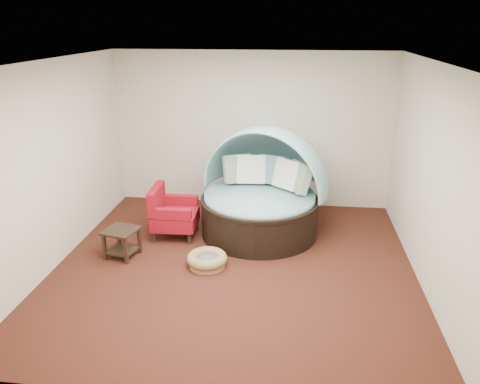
# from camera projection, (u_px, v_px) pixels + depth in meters

# --- Properties ---
(floor) EXTENTS (5.00, 5.00, 0.00)m
(floor) POSITION_uv_depth(u_px,v_px,m) (234.00, 266.00, 6.61)
(floor) COLOR #461E14
(floor) RESTS_ON ground
(wall_back) EXTENTS (5.00, 0.00, 5.00)m
(wall_back) POSITION_uv_depth(u_px,v_px,m) (252.00, 130.00, 8.46)
(wall_back) COLOR beige
(wall_back) RESTS_ON floor
(wall_front) EXTENTS (5.00, 0.00, 5.00)m
(wall_front) POSITION_uv_depth(u_px,v_px,m) (193.00, 265.00, 3.80)
(wall_front) COLOR beige
(wall_front) RESTS_ON floor
(wall_left) EXTENTS (0.00, 5.00, 5.00)m
(wall_left) POSITION_uv_depth(u_px,v_px,m) (53.00, 165.00, 6.41)
(wall_left) COLOR beige
(wall_left) RESTS_ON floor
(wall_right) EXTENTS (0.00, 5.00, 5.00)m
(wall_right) POSITION_uv_depth(u_px,v_px,m) (431.00, 179.00, 5.85)
(wall_right) COLOR beige
(wall_right) RESTS_ON floor
(ceiling) EXTENTS (5.00, 5.00, 0.00)m
(ceiling) POSITION_uv_depth(u_px,v_px,m) (233.00, 62.00, 5.65)
(ceiling) COLOR white
(ceiling) RESTS_ON wall_back
(canopy_daybed) EXTENTS (2.41, 2.38, 1.73)m
(canopy_daybed) POSITION_uv_depth(u_px,v_px,m) (263.00, 185.00, 7.46)
(canopy_daybed) COLOR black
(canopy_daybed) RESTS_ON floor
(pet_basket) EXTENTS (0.73, 0.73, 0.20)m
(pet_basket) POSITION_uv_depth(u_px,v_px,m) (207.00, 260.00, 6.58)
(pet_basket) COLOR olive
(pet_basket) RESTS_ON floor
(red_armchair) EXTENTS (0.73, 0.73, 0.82)m
(red_armchair) POSITION_uv_depth(u_px,v_px,m) (171.00, 213.00, 7.45)
(red_armchair) COLOR black
(red_armchair) RESTS_ON floor
(side_table) EXTENTS (0.54, 0.54, 0.43)m
(side_table) POSITION_uv_depth(u_px,v_px,m) (122.00, 239.00, 6.81)
(side_table) COLOR black
(side_table) RESTS_ON floor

